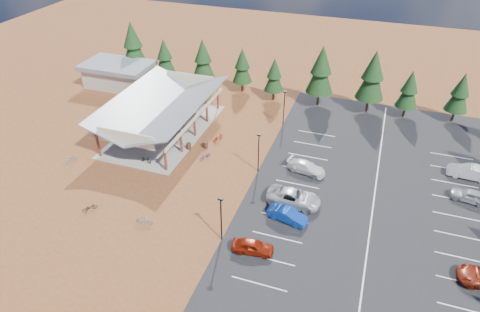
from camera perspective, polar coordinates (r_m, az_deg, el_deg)
ground at (r=50.87m, az=-3.64°, el=-2.22°), size 140.00×140.00×0.00m
asphalt_lot at (r=50.54m, az=17.59°, el=-4.23°), size 27.00×44.00×0.04m
concrete_pad at (r=59.94m, az=-10.01°, el=3.40°), size 10.60×18.60×0.10m
bike_pavilion at (r=58.16m, az=-10.37°, el=6.61°), size 11.65×19.40×4.97m
outbuilding at (r=74.32m, az=-15.91°, el=10.46°), size 11.00×7.00×3.90m
lamp_post_0 at (r=40.29m, az=-2.54°, el=-8.04°), size 0.50×0.25×5.14m
lamp_post_1 at (r=49.34m, az=2.50°, el=0.76°), size 0.50×0.25×5.14m
lamp_post_2 at (r=59.45m, az=5.90°, el=6.70°), size 0.50×0.25×5.14m
trash_bin_0 at (r=55.14m, az=-6.84°, el=1.29°), size 0.60×0.60×0.90m
trash_bin_1 at (r=55.29m, az=-4.59°, el=1.54°), size 0.60×0.60×0.90m
pine_0 at (r=75.91m, az=-14.10°, el=14.33°), size 4.11×4.11×9.58m
pine_1 at (r=72.89m, az=-10.02°, el=12.96°), size 3.23×3.23×7.53m
pine_2 at (r=69.81m, az=-4.96°, el=12.80°), size 3.54×3.54×8.26m
pine_3 at (r=68.57m, az=0.31°, el=11.97°), size 3.11×3.11×7.24m
pine_4 at (r=65.98m, az=4.59°, el=10.73°), size 2.93×2.93×6.83m
pine_5 at (r=64.53m, az=10.77°, el=11.21°), size 4.03×4.03×9.38m
pine_6 at (r=64.33m, az=17.28°, el=10.24°), size 4.06×4.06×9.45m
pine_7 at (r=65.10m, az=21.65°, el=8.27°), size 3.07×3.07×7.15m
pine_8 at (r=66.70m, az=27.31°, el=7.53°), size 3.14×3.14×7.32m
bike_0 at (r=57.85m, az=-14.81°, el=2.18°), size 2.00×0.98×1.01m
bike_1 at (r=57.23m, az=-12.73°, el=2.17°), size 1.81×0.59×1.07m
bike_2 at (r=62.81m, az=-12.12°, el=5.13°), size 1.70×0.86×0.85m
bike_3 at (r=66.02m, az=-8.23°, el=7.13°), size 1.83×0.61×1.09m
bike_4 at (r=53.39m, az=-12.49°, el=-0.44°), size 1.66×0.77×0.84m
bike_5 at (r=56.15m, az=-8.29°, el=2.06°), size 1.92×1.04×1.11m
bike_6 at (r=59.67m, az=-9.18°, el=3.87°), size 1.72×0.99×0.86m
bike_7 at (r=65.30m, az=-6.09°, el=6.99°), size 1.82×0.56×1.09m
bike_9 at (r=56.22m, az=-21.50°, el=-0.34°), size 1.04×1.67×0.97m
bike_12 at (r=47.82m, az=-19.40°, el=-6.48°), size 1.39×1.62×0.84m
bike_13 at (r=44.50m, az=-12.65°, el=-8.38°), size 1.86×0.77×1.08m
bike_14 at (r=53.04m, az=-4.67°, el=-0.01°), size 1.20×1.78×0.89m
bike_15 at (r=56.54m, az=-2.93°, el=2.50°), size 1.17×1.84×1.08m
car_0 at (r=40.65m, az=1.70°, el=-11.95°), size 4.11×2.07×1.34m
car_1 at (r=44.04m, az=6.34°, el=-7.82°), size 4.39×2.27×1.38m
car_2 at (r=46.09m, az=7.17°, el=-5.50°), size 5.85×2.81×1.61m
car_3 at (r=51.03m, az=8.84°, el=-1.50°), size 4.87×2.77×1.33m
car_8 at (r=52.38m, az=28.36°, el=-4.68°), size 4.27×2.31×1.38m
car_9 at (r=56.15m, az=28.25°, el=-1.88°), size 4.85×1.99×1.56m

